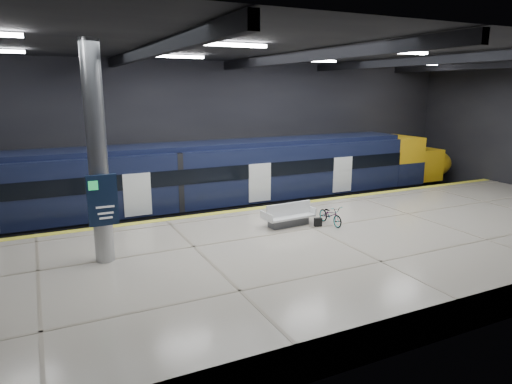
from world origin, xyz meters
TOP-DOWN VIEW (x-y plane):
  - ground at (0.00, 0.00)m, footprint 30.00×30.00m
  - room_shell at (-0.00, 0.00)m, footprint 30.10×16.10m
  - platform at (0.00, -2.50)m, footprint 30.00×11.00m
  - safety_strip at (0.00, 2.75)m, footprint 30.00×0.40m
  - rails at (0.00, 5.50)m, footprint 30.00×1.52m
  - train at (-1.08, 5.50)m, footprint 29.40×2.84m
  - bench at (-0.74, -0.27)m, footprint 2.21×1.04m
  - bicycle at (0.89, -0.88)m, footprint 0.54×1.53m
  - pannier_bag at (0.29, -0.88)m, footprint 0.33×0.23m
  - info_column at (-8.00, -1.03)m, footprint 0.90×0.78m

SIDE VIEW (x-z plane):
  - ground at x=0.00m, z-range 0.00..0.00m
  - rails at x=0.00m, z-range 0.00..0.16m
  - platform at x=0.00m, z-range 0.00..1.10m
  - safety_strip at x=0.00m, z-range 1.10..1.11m
  - pannier_bag at x=0.29m, z-range 1.10..1.45m
  - bench at x=-0.74m, z-range 0.96..1.91m
  - bicycle at x=0.89m, z-range 1.10..1.91m
  - train at x=-1.08m, z-range 0.16..3.95m
  - info_column at x=-8.00m, z-range 1.01..7.91m
  - room_shell at x=0.00m, z-range 1.69..9.74m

